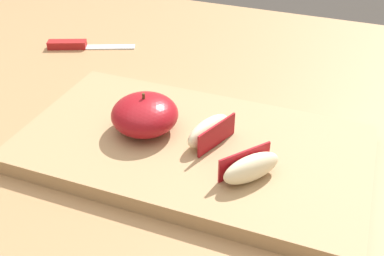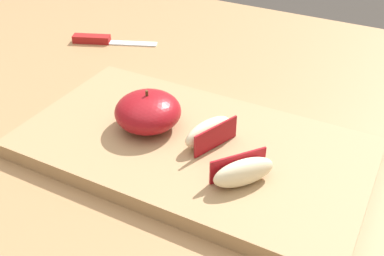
{
  "view_description": "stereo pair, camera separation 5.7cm",
  "coord_description": "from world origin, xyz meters",
  "px_view_note": "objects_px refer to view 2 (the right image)",
  "views": [
    {
      "loc": [
        0.21,
        -0.5,
        1.13
      ],
      "look_at": [
        0.04,
        -0.06,
        0.81
      ],
      "focal_mm": 43.32,
      "sensor_mm": 36.0,
      "label": 1
    },
    {
      "loc": [
        0.27,
        -0.47,
        1.13
      ],
      "look_at": [
        0.04,
        -0.06,
        0.81
      ],
      "focal_mm": 43.32,
      "sensor_mm": 36.0,
      "label": 2
    }
  ],
  "objects_px": {
    "apple_half_skin_up": "(148,111)",
    "cutting_board": "(192,148)",
    "paring_knife": "(99,40)",
    "apple_wedge_near_knife": "(243,172)",
    "apple_wedge_back": "(209,132)"
  },
  "relations": [
    {
      "from": "apple_half_skin_up",
      "to": "cutting_board",
      "type": "bearing_deg",
      "value": -1.74
    },
    {
      "from": "paring_knife",
      "to": "apple_wedge_near_knife",
      "type": "bearing_deg",
      "value": -33.36
    },
    {
      "from": "apple_wedge_near_knife",
      "to": "paring_knife",
      "type": "distance_m",
      "value": 0.49
    },
    {
      "from": "apple_wedge_back",
      "to": "apple_wedge_near_knife",
      "type": "distance_m",
      "value": 0.08
    },
    {
      "from": "apple_wedge_back",
      "to": "paring_knife",
      "type": "xyz_separation_m",
      "value": [
        -0.34,
        0.22,
        -0.03
      ]
    },
    {
      "from": "cutting_board",
      "to": "apple_wedge_near_knife",
      "type": "bearing_deg",
      "value": -26.73
    },
    {
      "from": "apple_wedge_back",
      "to": "cutting_board",
      "type": "bearing_deg",
      "value": -161.39
    },
    {
      "from": "cutting_board",
      "to": "apple_half_skin_up",
      "type": "bearing_deg",
      "value": 178.26
    },
    {
      "from": "cutting_board",
      "to": "apple_wedge_back",
      "type": "xyz_separation_m",
      "value": [
        0.02,
        0.01,
        0.03
      ]
    },
    {
      "from": "paring_knife",
      "to": "cutting_board",
      "type": "bearing_deg",
      "value": -35.0
    },
    {
      "from": "apple_half_skin_up",
      "to": "apple_wedge_near_knife",
      "type": "bearing_deg",
      "value": -16.72
    },
    {
      "from": "apple_wedge_near_knife",
      "to": "apple_wedge_back",
      "type": "bearing_deg",
      "value": 142.78
    },
    {
      "from": "apple_half_skin_up",
      "to": "apple_wedge_back",
      "type": "xyz_separation_m",
      "value": [
        0.09,
        0.0,
        -0.01
      ]
    },
    {
      "from": "apple_wedge_back",
      "to": "paring_knife",
      "type": "bearing_deg",
      "value": 147.44
    },
    {
      "from": "apple_half_skin_up",
      "to": "apple_wedge_back",
      "type": "distance_m",
      "value": 0.09
    }
  ]
}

